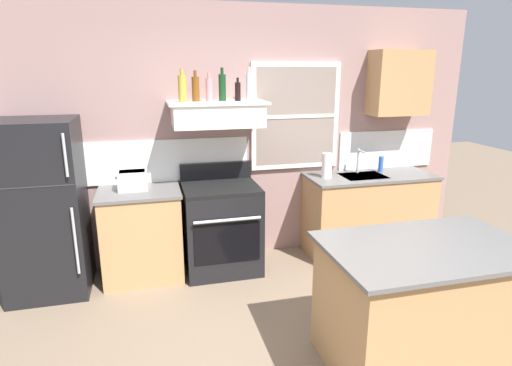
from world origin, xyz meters
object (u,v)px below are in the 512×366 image
stove_range (221,227)px  bottle_amber_wine (196,89)px  paper_towel_roll (327,166)px  bottle_champagne_gold_foil (182,88)px  dish_soap_bottle (381,164)px  bottle_balsamic_dark (238,91)px  bottle_dark_green_wine (222,87)px  bottle_rose_pink (209,89)px  refrigerator (44,208)px  bottle_clear_tall (249,86)px  toaster (133,180)px  kitchen_island (422,305)px

stove_range → bottle_amber_wine: bottle_amber_wine is taller
bottle_amber_wine → paper_towel_roll: bottle_amber_wine is taller
bottle_champagne_gold_foil → dish_soap_bottle: bearing=1.6°
bottle_balsamic_dark → paper_towel_roll: bottle_balsamic_dark is taller
stove_range → bottle_dark_green_wine: size_ratio=3.40×
bottle_amber_wine → bottle_rose_pink: bottle_amber_wine is taller
refrigerator → bottle_clear_tall: (1.98, 0.15, 1.07)m
toaster → bottle_clear_tall: bearing=2.9°
bottle_balsamic_dark → paper_towel_roll: bearing=-1.9°
bottle_balsamic_dark → bottle_clear_tall: bearing=23.5°
bottle_dark_green_wine → kitchen_island: bearing=-62.3°
refrigerator → paper_towel_roll: refrigerator is taller
refrigerator → kitchen_island: bearing=-33.3°
toaster → dish_soap_bottle: 2.73m
bottle_amber_wine → dish_soap_bottle: bottle_amber_wine is taller
toaster → bottle_champagne_gold_foil: size_ratio=0.95×
dish_soap_bottle → kitchen_island: size_ratio=0.13×
bottle_champagne_gold_foil → bottle_amber_wine: bearing=23.2°
bottle_dark_green_wine → bottle_clear_tall: 0.27m
bottle_rose_pink → paper_towel_roll: bottle_rose_pink is taller
bottle_champagne_gold_foil → bottle_amber_wine: 0.14m
toaster → bottle_balsamic_dark: 1.34m
refrigerator → kitchen_island: 3.31m
stove_range → bottle_rose_pink: (-0.07, 0.10, 1.40)m
refrigerator → bottle_dark_green_wine: bearing=5.5°
paper_towel_roll → dish_soap_bottle: 0.72m
bottle_rose_pink → refrigerator: bearing=-175.5°
toaster → bottle_dark_green_wine: size_ratio=0.93×
toaster → bottle_balsamic_dark: bearing=0.2°
bottle_clear_tall → kitchen_island: (0.77, -1.96, -1.43)m
bottle_champagne_gold_foil → kitchen_island: bearing=-53.1°
toaster → bottle_rose_pink: 1.15m
bottle_amber_wine → bottle_balsamic_dark: size_ratio=1.30×
bottle_rose_pink → bottle_amber_wine: bearing=166.8°
toaster → bottle_balsamic_dark: (1.05, 0.00, 0.83)m
refrigerator → bottle_balsamic_dark: bottle_balsamic_dark is taller
bottle_amber_wine → bottle_rose_pink: 0.13m
paper_towel_roll → bottle_clear_tall: bearing=174.0°
bottle_rose_pink → bottle_dark_green_wine: 0.14m
bottle_rose_pink → dish_soap_bottle: size_ratio=1.53×
kitchen_island → bottle_clear_tall: bearing=111.4°
dish_soap_bottle → bottle_clear_tall: bearing=-179.6°
bottle_champagne_gold_foil → paper_towel_roll: (1.50, -0.04, -0.83)m
bottle_dark_green_wine → kitchen_island: 2.65m
refrigerator → toaster: bearing=6.3°
refrigerator → bottle_dark_green_wine: (1.71, 0.16, 1.06)m
bottle_champagne_gold_foil → paper_towel_roll: size_ratio=1.15×
refrigerator → bottle_balsamic_dark: 2.12m
bottle_clear_tall → paper_towel_roll: bearing=-6.0°
bottle_champagne_gold_foil → bottle_dark_green_wine: 0.40m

